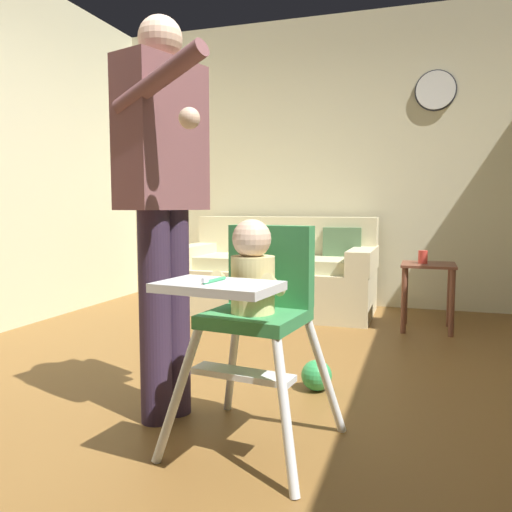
{
  "coord_description": "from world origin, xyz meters",
  "views": [
    {
      "loc": [
        0.84,
        -2.29,
        0.96
      ],
      "look_at": [
        0.17,
        -0.24,
        0.75
      ],
      "focal_mm": 35.72,
      "sensor_mm": 36.0,
      "label": 1
    }
  ],
  "objects_px": {
    "high_chair": "(255,293)",
    "wall_clock": "(436,90)",
    "adult_standing": "(164,196)",
    "side_table": "(428,281)",
    "couch": "(279,275)",
    "toy_ball": "(317,375)",
    "sippy_cup": "(423,257)"
  },
  "relations": [
    {
      "from": "high_chair",
      "to": "toy_ball",
      "type": "distance_m",
      "value": 0.88
    },
    {
      "from": "side_table",
      "to": "adult_standing",
      "type": "bearing_deg",
      "value": -118.29
    },
    {
      "from": "toy_ball",
      "to": "wall_clock",
      "type": "height_order",
      "value": "wall_clock"
    },
    {
      "from": "high_chair",
      "to": "adult_standing",
      "type": "distance_m",
      "value": 0.62
    },
    {
      "from": "sippy_cup",
      "to": "wall_clock",
      "type": "xyz_separation_m",
      "value": [
        0.07,
        0.83,
        1.43
      ]
    },
    {
      "from": "high_chair",
      "to": "couch",
      "type": "bearing_deg",
      "value": -159.07
    },
    {
      "from": "high_chair",
      "to": "sippy_cup",
      "type": "relative_size",
      "value": 9.15
    },
    {
      "from": "couch",
      "to": "toy_ball",
      "type": "distance_m",
      "value": 2.08
    },
    {
      "from": "side_table",
      "to": "wall_clock",
      "type": "height_order",
      "value": "wall_clock"
    },
    {
      "from": "high_chair",
      "to": "wall_clock",
      "type": "xyz_separation_m",
      "value": [
        0.69,
        3.09,
        1.37
      ]
    },
    {
      "from": "toy_ball",
      "to": "wall_clock",
      "type": "xyz_separation_m",
      "value": [
        0.58,
        2.4,
        1.92
      ]
    },
    {
      "from": "couch",
      "to": "toy_ball",
      "type": "relative_size",
      "value": 10.89
    },
    {
      "from": "adult_standing",
      "to": "wall_clock",
      "type": "relative_size",
      "value": 4.87
    },
    {
      "from": "wall_clock",
      "to": "toy_ball",
      "type": "bearing_deg",
      "value": -103.54
    },
    {
      "from": "adult_standing",
      "to": "side_table",
      "type": "distance_m",
      "value": 2.47
    },
    {
      "from": "high_chair",
      "to": "toy_ball",
      "type": "relative_size",
      "value": 5.7
    },
    {
      "from": "side_table",
      "to": "sippy_cup",
      "type": "bearing_deg",
      "value": 180.0
    },
    {
      "from": "adult_standing",
      "to": "toy_ball",
      "type": "bearing_deg",
      "value": 60.14
    },
    {
      "from": "sippy_cup",
      "to": "high_chair",
      "type": "bearing_deg",
      "value": -105.49
    },
    {
      "from": "adult_standing",
      "to": "wall_clock",
      "type": "bearing_deg",
      "value": 85.6
    },
    {
      "from": "high_chair",
      "to": "adult_standing",
      "type": "bearing_deg",
      "value": -100.0
    },
    {
      "from": "couch",
      "to": "adult_standing",
      "type": "height_order",
      "value": "adult_standing"
    },
    {
      "from": "adult_standing",
      "to": "toy_ball",
      "type": "xyz_separation_m",
      "value": [
        0.58,
        0.54,
        -0.92
      ]
    },
    {
      "from": "adult_standing",
      "to": "side_table",
      "type": "relative_size",
      "value": 3.4
    },
    {
      "from": "side_table",
      "to": "toy_ball",
      "type": "bearing_deg",
      "value": -109.51
    },
    {
      "from": "couch",
      "to": "sippy_cup",
      "type": "height_order",
      "value": "couch"
    },
    {
      "from": "high_chair",
      "to": "wall_clock",
      "type": "distance_m",
      "value": 3.45
    },
    {
      "from": "adult_standing",
      "to": "couch",
      "type": "bearing_deg",
      "value": 110.87
    },
    {
      "from": "toy_ball",
      "to": "sippy_cup",
      "type": "height_order",
      "value": "sippy_cup"
    },
    {
      "from": "adult_standing",
      "to": "wall_clock",
      "type": "height_order",
      "value": "wall_clock"
    },
    {
      "from": "toy_ball",
      "to": "couch",
      "type": "bearing_deg",
      "value": 111.11
    },
    {
      "from": "sippy_cup",
      "to": "wall_clock",
      "type": "bearing_deg",
      "value": 85.51
    }
  ]
}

